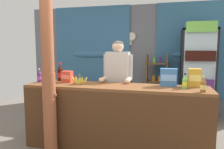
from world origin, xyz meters
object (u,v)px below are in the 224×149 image
(soda_bottle_cola, at_px, (60,73))
(soda_bottle_lime_soda, at_px, (185,82))
(timber_post, at_px, (48,77))
(snack_box_crackers, at_px, (67,77))
(bottle_shelf_rack, at_px, (156,83))
(soda_bottle_iced_tea, at_px, (203,85))
(plastic_lawn_chair, at_px, (70,93))
(banana_bunch, at_px, (79,81))
(drink_fridge, at_px, (198,68))
(snack_box_choco_powder, at_px, (195,78))
(shopkeeper, at_px, (118,77))
(stall_counter, at_px, (113,112))
(snack_box_biscuit, at_px, (169,77))
(soda_bottle_grape_soda, at_px, (39,76))

(soda_bottle_cola, xyz_separation_m, soda_bottle_lime_soda, (1.98, -0.24, -0.04))
(timber_post, relative_size, snack_box_crackers, 13.01)
(bottle_shelf_rack, distance_m, soda_bottle_iced_tea, 2.26)
(plastic_lawn_chair, bearing_deg, banana_bunch, -59.43)
(timber_post, height_order, snack_box_crackers, timber_post)
(drink_fridge, relative_size, bottle_shelf_rack, 1.47)
(drink_fridge, xyz_separation_m, snack_box_choco_powder, (-0.22, -1.50, -0.00))
(soda_bottle_cola, distance_m, soda_bottle_iced_tea, 2.23)
(shopkeeper, distance_m, snack_box_crackers, 0.83)
(shopkeeper, bearing_deg, stall_counter, -83.14)
(stall_counter, distance_m, snack_box_biscuit, 0.94)
(shopkeeper, xyz_separation_m, soda_bottle_cola, (-0.94, -0.22, 0.07))
(soda_bottle_cola, relative_size, banana_bunch, 1.13)
(bottle_shelf_rack, height_order, plastic_lawn_chair, bottle_shelf_rack)
(stall_counter, xyz_separation_m, snack_box_choco_powder, (1.12, 0.32, 0.50))
(soda_bottle_cola, relative_size, soda_bottle_iced_tea, 1.47)
(timber_post, distance_m, snack_box_biscuit, 1.69)
(soda_bottle_lime_soda, bearing_deg, snack_box_choco_powder, 55.27)
(soda_bottle_lime_soda, bearing_deg, snack_box_crackers, 176.20)
(soda_bottle_grape_soda, distance_m, banana_bunch, 0.71)
(plastic_lawn_chair, distance_m, soda_bottle_grape_soda, 1.53)
(snack_box_biscuit, xyz_separation_m, snack_box_choco_powder, (0.36, 0.06, -0.00))
(snack_box_biscuit, bearing_deg, soda_bottle_grape_soda, -175.88)
(bottle_shelf_rack, xyz_separation_m, snack_box_choco_powder, (0.62, -1.73, 0.39))
(snack_box_choco_powder, bearing_deg, snack_box_crackers, -177.27)
(drink_fridge, bearing_deg, soda_bottle_cola, -147.83)
(soda_bottle_cola, distance_m, snack_box_choco_powder, 2.13)
(snack_box_choco_powder, bearing_deg, bottle_shelf_rack, 109.73)
(soda_bottle_cola, xyz_separation_m, snack_box_biscuit, (1.77, -0.09, -0.00))
(snack_box_choco_powder, distance_m, banana_bunch, 1.68)
(drink_fridge, height_order, banana_bunch, drink_fridge)
(timber_post, relative_size, soda_bottle_lime_soda, 11.06)
(soda_bottle_iced_tea, height_order, snack_box_biscuit, snack_box_biscuit)
(bottle_shelf_rack, relative_size, soda_bottle_lime_soda, 6.44)
(banana_bunch, bearing_deg, snack_box_choco_powder, 8.70)
(snack_box_choco_powder, xyz_separation_m, banana_bunch, (-1.66, -0.25, -0.07))
(plastic_lawn_chair, distance_m, snack_box_crackers, 1.53)
(timber_post, distance_m, snack_box_crackers, 0.54)
(stall_counter, bearing_deg, soda_bottle_grape_soda, 174.87)
(bottle_shelf_rack, xyz_separation_m, snack_box_biscuit, (0.26, -1.79, 0.39))
(snack_box_biscuit, bearing_deg, soda_bottle_iced_tea, -38.60)
(snack_box_crackers, bearing_deg, soda_bottle_cola, 146.79)
(plastic_lawn_chair, xyz_separation_m, soda_bottle_lime_soda, (2.38, -1.42, 0.56))
(soda_bottle_cola, relative_size, snack_box_crackers, 1.68)
(shopkeeper, bearing_deg, soda_bottle_iced_tea, -27.55)
(stall_counter, distance_m, timber_post, 1.04)
(soda_bottle_lime_soda, bearing_deg, plastic_lawn_chair, 149.20)
(plastic_lawn_chair, height_order, snack_box_biscuit, snack_box_biscuit)
(bottle_shelf_rack, xyz_separation_m, plastic_lawn_chair, (-1.91, -0.52, -0.21))
(soda_bottle_iced_tea, xyz_separation_m, snack_box_biscuit, (-0.42, 0.33, 0.04))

